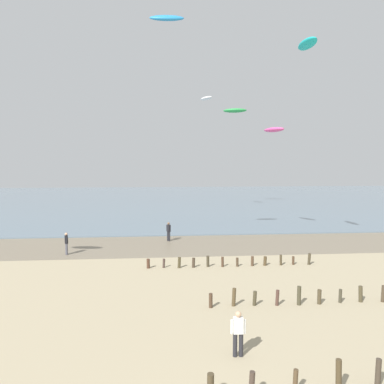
{
  "coord_description": "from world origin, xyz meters",
  "views": [
    {
      "loc": [
        -2.0,
        -7.38,
        7.16
      ],
      "look_at": [
        -0.2,
        13.07,
        5.53
      ],
      "focal_mm": 35.84,
      "sensor_mm": 36.0,
      "label": 1
    }
  ],
  "objects_px": {
    "kite_aloft_1": "(206,98)",
    "kite_aloft_5": "(167,18)",
    "kite_aloft_2": "(274,130)",
    "kite_aloft_0": "(235,111)",
    "person_by_waterline": "(169,231)",
    "kite_aloft_4": "(307,44)",
    "person_mid_beach": "(66,243)",
    "person_nearest_camera": "(238,332)"
  },
  "relations": [
    {
      "from": "kite_aloft_0",
      "to": "kite_aloft_2",
      "type": "height_order",
      "value": "kite_aloft_0"
    },
    {
      "from": "kite_aloft_4",
      "to": "kite_aloft_5",
      "type": "relative_size",
      "value": 1.1
    },
    {
      "from": "person_mid_beach",
      "to": "person_by_waterline",
      "type": "relative_size",
      "value": 1.0
    },
    {
      "from": "kite_aloft_0",
      "to": "kite_aloft_5",
      "type": "bearing_deg",
      "value": 85.79
    },
    {
      "from": "person_by_waterline",
      "to": "kite_aloft_0",
      "type": "bearing_deg",
      "value": 65.88
    },
    {
      "from": "person_nearest_camera",
      "to": "kite_aloft_1",
      "type": "distance_m",
      "value": 41.94
    },
    {
      "from": "kite_aloft_5",
      "to": "person_nearest_camera",
      "type": "bearing_deg",
      "value": 99.87
    },
    {
      "from": "kite_aloft_0",
      "to": "kite_aloft_2",
      "type": "distance_m",
      "value": 21.94
    },
    {
      "from": "kite_aloft_5",
      "to": "kite_aloft_4",
      "type": "bearing_deg",
      "value": 172.74
    },
    {
      "from": "person_by_waterline",
      "to": "kite_aloft_1",
      "type": "relative_size",
      "value": 0.63
    },
    {
      "from": "person_mid_beach",
      "to": "kite_aloft_4",
      "type": "xyz_separation_m",
      "value": [
        18.3,
        -1.2,
        15.04
      ]
    },
    {
      "from": "person_nearest_camera",
      "to": "person_mid_beach",
      "type": "height_order",
      "value": "same"
    },
    {
      "from": "person_mid_beach",
      "to": "kite_aloft_1",
      "type": "bearing_deg",
      "value": 58.9
    },
    {
      "from": "kite_aloft_0",
      "to": "kite_aloft_5",
      "type": "relative_size",
      "value": 1.35
    },
    {
      "from": "kite_aloft_5",
      "to": "person_by_waterline",
      "type": "bearing_deg",
      "value": -89.78
    },
    {
      "from": "person_mid_beach",
      "to": "kite_aloft_1",
      "type": "height_order",
      "value": "kite_aloft_1"
    },
    {
      "from": "person_nearest_camera",
      "to": "person_by_waterline",
      "type": "relative_size",
      "value": 1.0
    },
    {
      "from": "person_by_waterline",
      "to": "kite_aloft_1",
      "type": "bearing_deg",
      "value": 72.73
    },
    {
      "from": "kite_aloft_0",
      "to": "person_by_waterline",
      "type": "bearing_deg",
      "value": 83.14
    },
    {
      "from": "kite_aloft_4",
      "to": "person_mid_beach",
      "type": "bearing_deg",
      "value": 85.3
    },
    {
      "from": "person_by_waterline",
      "to": "kite_aloft_4",
      "type": "xyz_separation_m",
      "value": [
        10.32,
        -5.57,
        15.04
      ]
    },
    {
      "from": "kite_aloft_2",
      "to": "kite_aloft_1",
      "type": "bearing_deg",
      "value": 172.1
    },
    {
      "from": "person_mid_beach",
      "to": "kite_aloft_0",
      "type": "bearing_deg",
      "value": 56.61
    },
    {
      "from": "kite_aloft_5",
      "to": "kite_aloft_0",
      "type": "bearing_deg",
      "value": -108.81
    },
    {
      "from": "person_mid_beach",
      "to": "person_by_waterline",
      "type": "distance_m",
      "value": 9.1
    },
    {
      "from": "kite_aloft_2",
      "to": "kite_aloft_4",
      "type": "distance_m",
      "value": 10.04
    },
    {
      "from": "person_by_waterline",
      "to": "kite_aloft_0",
      "type": "height_order",
      "value": "kite_aloft_0"
    },
    {
      "from": "person_by_waterline",
      "to": "kite_aloft_5",
      "type": "xyz_separation_m",
      "value": [
        -0.16,
        -3.74,
        17.25
      ]
    },
    {
      "from": "kite_aloft_2",
      "to": "kite_aloft_4",
      "type": "relative_size",
      "value": 0.93
    },
    {
      "from": "kite_aloft_0",
      "to": "kite_aloft_4",
      "type": "xyz_separation_m",
      "value": [
        -0.48,
        -29.7,
        1.04
      ]
    },
    {
      "from": "person_mid_beach",
      "to": "kite_aloft_0",
      "type": "height_order",
      "value": "kite_aloft_0"
    },
    {
      "from": "person_nearest_camera",
      "to": "person_by_waterline",
      "type": "height_order",
      "value": "same"
    },
    {
      "from": "person_by_waterline",
      "to": "kite_aloft_1",
      "type": "xyz_separation_m",
      "value": [
        5.68,
        18.27,
        14.81
      ]
    },
    {
      "from": "kite_aloft_1",
      "to": "kite_aloft_5",
      "type": "bearing_deg",
      "value": 142.54
    },
    {
      "from": "kite_aloft_2",
      "to": "kite_aloft_5",
      "type": "xyz_separation_m",
      "value": [
        -10.55,
        -6.43,
        7.9
      ]
    },
    {
      "from": "person_mid_beach",
      "to": "kite_aloft_2",
      "type": "bearing_deg",
      "value": 21.03
    },
    {
      "from": "person_mid_beach",
      "to": "kite_aloft_2",
      "type": "height_order",
      "value": "kite_aloft_2"
    },
    {
      "from": "kite_aloft_2",
      "to": "person_nearest_camera",
      "type": "bearing_deg",
      "value": -44.38
    },
    {
      "from": "person_by_waterline",
      "to": "kite_aloft_5",
      "type": "distance_m",
      "value": 17.65
    },
    {
      "from": "person_nearest_camera",
      "to": "kite_aloft_0",
      "type": "bearing_deg",
      "value": 78.91
    },
    {
      "from": "person_by_waterline",
      "to": "kite_aloft_4",
      "type": "height_order",
      "value": "kite_aloft_4"
    },
    {
      "from": "kite_aloft_5",
      "to": "kite_aloft_2",
      "type": "bearing_deg",
      "value": -145.96
    }
  ]
}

